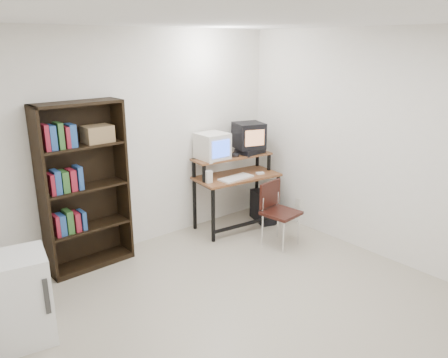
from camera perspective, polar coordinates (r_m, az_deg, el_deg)
floor at (r=4.30m, az=3.21°, el=-17.04°), size 4.00×4.00×0.01m
ceiling at (r=3.56m, az=3.96°, el=20.18°), size 4.00×4.00×0.01m
back_wall at (r=5.31m, az=-11.41°, el=4.79°), size 4.00×0.01×2.60m
right_wall at (r=5.26m, az=19.72°, el=3.98°), size 0.01×4.00×2.60m
computer_desk at (r=5.86m, az=1.57°, el=0.00°), size 1.18×0.69×0.98m
crt_monitor at (r=5.67m, az=-1.53°, el=4.29°), size 0.37×0.38×0.34m
vcr at (r=5.99m, az=3.44°, el=3.65°), size 0.38×0.28×0.08m
crt_tv at (r=5.96m, az=3.27°, el=5.70°), size 0.46×0.45×0.35m
cd_spindle at (r=5.82m, az=1.42°, el=3.12°), size 0.14×0.14×0.05m
keyboard at (r=5.68m, az=1.57°, el=0.07°), size 0.48×0.23×0.03m
mousepad at (r=5.92m, az=4.73°, el=0.58°), size 0.25×0.22×0.01m
mouse at (r=5.90m, az=4.72°, el=0.72°), size 0.11×0.09×0.03m
desk_speaker at (r=5.51m, az=-2.03°, el=0.24°), size 0.09×0.09×0.17m
pc_tower at (r=6.21m, az=5.07°, el=-3.63°), size 0.33×0.49×0.42m
school_chair at (r=5.44m, az=6.93°, el=-3.66°), size 0.44×0.44×0.79m
bookshelf at (r=4.97m, az=-17.93°, el=-0.78°), size 0.93×0.33×1.85m
mini_fridge at (r=4.12m, az=-24.99°, el=-13.98°), size 0.54×0.55×0.78m
wall_outlet at (r=6.17m, az=9.60°, el=-3.06°), size 0.02×0.08×0.12m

